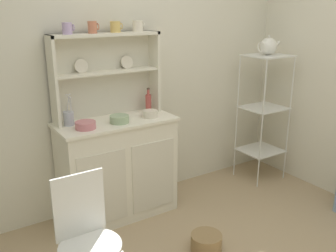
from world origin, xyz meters
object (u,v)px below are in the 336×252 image
cup_lilac_0 (67,28)px  hutch_shelf_unit (105,69)px  wire_chair (86,232)px  porcelain_teapot (268,46)px  hutch_cabinet (118,167)px  utensil_jar (69,118)px  jam_bottle (148,102)px  floor_basket (206,242)px  bakers_rack (264,105)px  bowl_mixing_large (85,125)px

cup_lilac_0 → hutch_shelf_unit: bearing=7.7°
wire_chair → porcelain_teapot: size_ratio=3.33×
hutch_cabinet → utensil_jar: 0.60m
hutch_cabinet → jam_bottle: bearing=13.4°
floor_basket → jam_bottle: 1.27m
wire_chair → porcelain_teapot: bearing=36.8°
hutch_cabinet → hutch_shelf_unit: size_ratio=1.07×
cup_lilac_0 → jam_bottle: cup_lilac_0 is taller
bakers_rack → hutch_cabinet: bearing=175.5°
cup_lilac_0 → jam_bottle: 0.93m
cup_lilac_0 → utensil_jar: cup_lilac_0 is taller
bakers_rack → utensil_jar: 1.96m
hutch_shelf_unit → utensil_jar: bearing=-166.7°
bakers_rack → porcelain_teapot: 0.58m
floor_basket → bowl_mixing_large: 1.27m
jam_bottle → porcelain_teapot: bearing=-9.7°
floor_basket → porcelain_teapot: porcelain_teapot is taller
wire_chair → utensil_jar: size_ratio=3.35×
hutch_shelf_unit → jam_bottle: 0.49m
bakers_rack → floor_basket: size_ratio=5.53×
utensil_jar → porcelain_teapot: 2.01m
hutch_shelf_unit → bowl_mixing_large: 0.53m
bakers_rack → jam_bottle: (-1.23, 0.21, 0.15)m
wire_chair → cup_lilac_0: (0.32, 1.00, 1.08)m
utensil_jar → hutch_shelf_unit: bearing=13.3°
hutch_cabinet → wire_chair: hutch_cabinet is taller
wire_chair → jam_bottle: jam_bottle is taller
hutch_cabinet → bowl_mixing_large: 0.53m
hutch_shelf_unit → porcelain_teapot: hutch_shelf_unit is taller
utensil_jar → porcelain_teapot: size_ratio=0.99×
bakers_rack → wire_chair: bakers_rack is taller
cup_lilac_0 → porcelain_teapot: (1.89, -0.25, -0.21)m
jam_bottle → floor_basket: bearing=-92.7°
utensil_jar → bakers_rack: bearing=-5.9°
bakers_rack → utensil_jar: bakers_rack is taller
floor_basket → bowl_mixing_large: bearing=128.6°
wire_chair → cup_lilac_0: 1.50m
cup_lilac_0 → utensil_jar: (-0.06, -0.04, -0.67)m
floor_basket → hutch_shelf_unit: bearing=107.7°
utensil_jar → cup_lilac_0: bearing=37.1°
wire_chair → floor_basket: (0.94, 0.05, -0.45)m
jam_bottle → cup_lilac_0: bearing=176.9°
bakers_rack → porcelain_teapot: bearing=180.0°
bakers_rack → porcelain_teapot: (-0.00, 0.00, 0.58)m
hutch_shelf_unit → porcelain_teapot: bearing=-10.3°
hutch_cabinet → porcelain_teapot: (1.59, -0.12, 0.94)m
hutch_cabinet → utensil_jar: utensil_jar is taller
floor_basket → jam_bottle: jam_bottle is taller
hutch_cabinet → utensil_jar: (-0.36, 0.08, 0.48)m
wire_chair → porcelain_teapot: 2.49m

